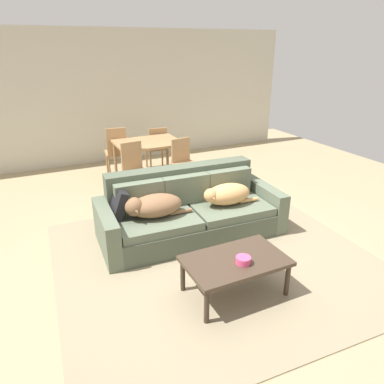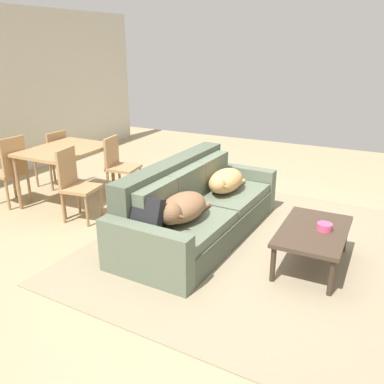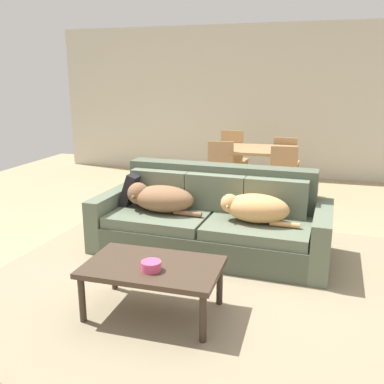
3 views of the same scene
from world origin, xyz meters
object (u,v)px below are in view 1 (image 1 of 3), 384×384
at_px(dining_chair_near_left, 135,168).
at_px(dining_chair_far_right, 157,146).
at_px(couch, 189,211).
at_px(dining_chair_near_right, 184,161).
at_px(throw_pillow_by_left_arm, 118,203).
at_px(dining_chair_far_left, 116,150).
at_px(dog_on_left_cushion, 153,206).
at_px(dog_on_right_cushion, 227,194).
at_px(bowl_on_coffee_table, 243,260).
at_px(dining_table, 148,146).
at_px(coffee_table, 235,263).

distance_m(dining_chair_near_left, dining_chair_far_right, 1.42).
height_order(couch, dining_chair_near_right, dining_chair_near_right).
xyz_separation_m(throw_pillow_by_left_arm, dining_chair_far_left, (0.65, 2.56, -0.05)).
relative_size(dog_on_left_cushion, dog_on_right_cushion, 1.08).
xyz_separation_m(bowl_on_coffee_table, dining_table, (0.27, 3.53, 0.25)).
xyz_separation_m(dog_on_right_cushion, dining_chair_far_right, (0.10, 2.88, -0.06)).
xyz_separation_m(couch, dog_on_right_cushion, (0.46, -0.19, 0.23)).
relative_size(throw_pillow_by_left_arm, dining_chair_far_right, 0.42).
relative_size(bowl_on_coffee_table, dining_chair_far_right, 0.17).
distance_m(couch, dining_table, 2.11).
relative_size(couch, dining_table, 2.13).
height_order(coffee_table, dining_chair_far_right, dining_chair_far_right).
relative_size(bowl_on_coffee_table, dining_chair_far_left, 0.15).
distance_m(throw_pillow_by_left_arm, dining_table, 2.26).
bearing_deg(dining_chair_near_right, dining_chair_near_left, 170.19).
height_order(couch, dining_table, couch).
bearing_deg(coffee_table, couch, 84.44).
xyz_separation_m(bowl_on_coffee_table, dining_chair_far_left, (-0.17, 4.11, 0.09)).
height_order(bowl_on_coffee_table, dining_chair_far_right, dining_chair_far_right).
bearing_deg(coffee_table, throw_pillow_by_left_arm, 118.42).
relative_size(bowl_on_coffee_table, dining_chair_near_left, 0.16).
distance_m(dog_on_right_cushion, throw_pillow_by_left_arm, 1.41).
distance_m(dining_chair_near_right, dining_chair_far_left, 1.45).
distance_m(couch, dining_chair_near_left, 1.57).
xyz_separation_m(couch, coffee_table, (-0.13, -1.37, 0.04)).
bearing_deg(dining_chair_near_right, dining_table, 120.83).
relative_size(couch, dining_chair_near_left, 2.65).
height_order(dog_on_left_cushion, dining_chair_far_right, dining_chair_far_right).
relative_size(throw_pillow_by_left_arm, dining_chair_near_left, 0.41).
bearing_deg(throw_pillow_by_left_arm, coffee_table, -61.58).
xyz_separation_m(throw_pillow_by_left_arm, bowl_on_coffee_table, (0.82, -1.55, -0.13)).
relative_size(dining_table, dining_chair_far_right, 1.30).
bearing_deg(coffee_table, dining_chair_far_right, 80.30).
bearing_deg(bowl_on_coffee_table, dining_chair_near_left, 92.92).
height_order(dog_on_right_cushion, dining_chair_far_left, dining_chair_far_left).
height_order(coffee_table, bowl_on_coffee_table, bowl_on_coffee_table).
height_order(dog_on_right_cushion, dining_chair_near_left, dining_chair_near_left).
xyz_separation_m(dining_table, dining_chair_far_right, (0.40, 0.63, -0.20)).
bearing_deg(dog_on_right_cushion, dining_chair_near_left, 115.48).
height_order(couch, dining_chair_far_right, dining_chair_far_right).
bearing_deg(bowl_on_coffee_table, dining_chair_near_right, 76.31).
relative_size(dog_on_left_cushion, dining_chair_near_right, 0.94).
relative_size(coffee_table, dining_table, 0.89).
xyz_separation_m(bowl_on_coffee_table, dining_chair_near_right, (0.72, 2.97, 0.06)).
bearing_deg(coffee_table, bowl_on_coffee_table, -74.64).
bearing_deg(dining_chair_near_right, dog_on_right_cushion, -103.14).
height_order(bowl_on_coffee_table, dining_chair_near_right, dining_chair_near_right).
bearing_deg(dog_on_right_cushion, dining_chair_far_left, 107.33).
bearing_deg(dining_chair_far_right, dining_chair_near_left, 59.65).
distance_m(dining_chair_near_left, dining_chair_near_right, 0.88).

